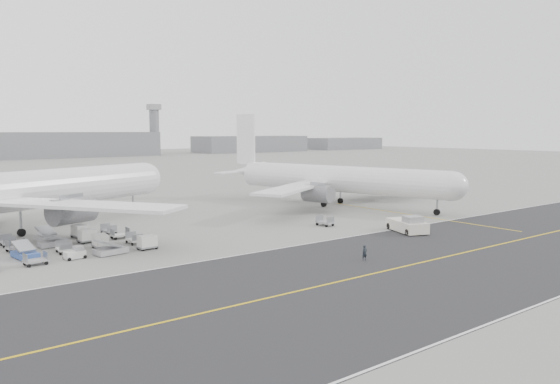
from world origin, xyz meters
TOP-DOWN VIEW (x-y plane):
  - ground at (0.00, 0.00)m, footprint 700.00×700.00m
  - taxiway at (5.02, -17.98)m, footprint 220.00×59.00m
  - horizon_buildings at (30.00, 260.00)m, footprint 520.00×28.00m
  - control_tower at (100.00, 265.00)m, footprint 7.00×7.00m
  - airliner_a at (-30.85, 30.02)m, footprint 58.00×56.93m
  - airliner_b at (27.57, 23.30)m, footprint 51.67×52.82m
  - pushback_tug at (16.27, -4.81)m, footprint 5.43×9.16m
  - jet_bridge at (46.26, 21.24)m, footprint 16.05×6.93m
  - gse_cluster at (-28.21, 14.25)m, footprint 26.80×21.86m
  - stray_dolly at (10.19, 6.69)m, footprint 1.81×2.77m
  - ground_crew_a at (-1.73, -13.29)m, footprint 0.73×0.55m

SIDE VIEW (x-z plane):
  - ground at x=0.00m, z-range 0.00..0.00m
  - horizon_buildings at x=30.00m, z-range -14.00..14.00m
  - gse_cluster at x=-28.21m, z-range -0.94..0.94m
  - stray_dolly at x=10.19m, z-range -0.82..0.82m
  - taxiway at x=5.02m, z-range -0.01..0.03m
  - ground_crew_a at x=-1.73m, z-range 0.00..1.80m
  - pushback_tug at x=16.27m, z-range -0.23..2.37m
  - jet_bridge at x=46.26m, z-range 1.18..7.19m
  - airliner_b at x=27.57m, z-range -3.94..14.68m
  - airliner_a at x=-30.85m, z-range -4.45..16.52m
  - control_tower at x=100.00m, z-range 0.63..31.88m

